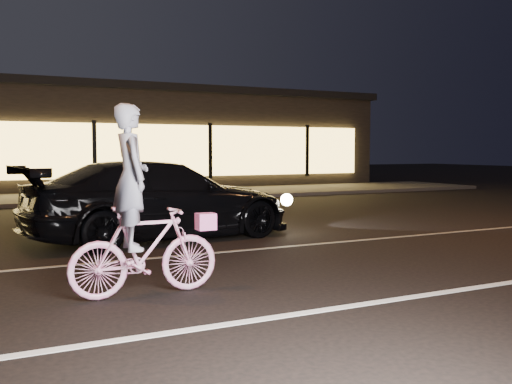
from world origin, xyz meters
TOP-DOWN VIEW (x-y plane):
  - ground at (0.00, 0.00)m, footprint 90.00×90.00m
  - lane_stripe_near at (0.00, -1.50)m, footprint 60.00×0.12m
  - lane_stripe_far at (0.00, 2.00)m, footprint 60.00×0.10m
  - sidewalk at (0.00, 13.00)m, footprint 30.00×4.00m
  - storefront at (0.00, 18.97)m, footprint 25.40×8.42m
  - cyclist at (-2.29, -0.11)m, footprint 1.70×0.58m
  - sedan at (-0.89, 3.73)m, footprint 5.18×2.68m

SIDE VIEW (x-z plane):
  - ground at x=0.00m, z-range 0.00..0.00m
  - lane_stripe_near at x=0.00m, z-range 0.00..0.01m
  - lane_stripe_far at x=0.00m, z-range 0.00..0.01m
  - sidewalk at x=0.00m, z-range 0.00..0.12m
  - sedan at x=-0.89m, z-range 0.00..1.44m
  - cyclist at x=-2.29m, z-range -0.31..1.83m
  - storefront at x=0.00m, z-range 0.05..4.25m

